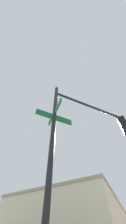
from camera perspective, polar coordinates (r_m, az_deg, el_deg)
traffic_signal_near at (r=4.19m, az=13.63°, el=-7.57°), size 2.51×2.92×5.90m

